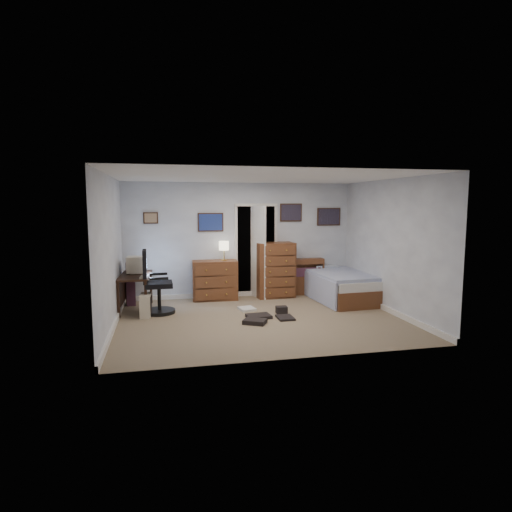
% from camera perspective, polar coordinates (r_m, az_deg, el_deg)
% --- Properties ---
extents(floor, '(5.00, 4.00, 0.02)m').
position_cam_1_polar(floor, '(7.69, 0.60, -8.50)').
color(floor, gray).
rests_on(floor, ground).
extents(computer_desk, '(0.62, 1.23, 0.69)m').
position_cam_1_polar(computer_desk, '(8.56, -16.33, -3.47)').
color(computer_desk, black).
rests_on(computer_desk, floor).
extents(crt_monitor, '(0.38, 0.35, 0.33)m').
position_cam_1_polar(crt_monitor, '(8.65, -15.64, -1.13)').
color(crt_monitor, beige).
rests_on(crt_monitor, computer_desk).
extents(keyboard, '(0.16, 0.38, 0.02)m').
position_cam_1_polar(keyboard, '(8.17, -14.70, -2.69)').
color(keyboard, beige).
rests_on(keyboard, computer_desk).
extents(pc_tower, '(0.21, 0.40, 0.42)m').
position_cam_1_polar(pc_tower, '(8.07, -14.49, -6.39)').
color(pc_tower, beige).
rests_on(pc_tower, floor).
extents(office_chair, '(0.59, 0.60, 1.20)m').
position_cam_1_polar(office_chair, '(8.20, -13.29, -4.31)').
color(office_chair, black).
rests_on(office_chair, floor).
extents(media_stack, '(0.18, 0.18, 0.87)m').
position_cam_1_polar(media_stack, '(8.98, -16.37, -3.61)').
color(media_stack, maroon).
rests_on(media_stack, floor).
extents(low_dresser, '(0.97, 0.52, 0.84)m').
position_cam_1_polar(low_dresser, '(9.20, -5.49, -3.21)').
color(low_dresser, brown).
rests_on(low_dresser, floor).
extents(table_lamp, '(0.22, 0.22, 0.41)m').
position_cam_1_polar(table_lamp, '(9.13, -4.30, 1.29)').
color(table_lamp, gold).
rests_on(table_lamp, low_dresser).
extents(doorway, '(0.96, 1.12, 2.05)m').
position_cam_1_polar(doorway, '(9.76, -0.38, 0.85)').
color(doorway, black).
rests_on(doorway, floor).
extents(tall_dresser, '(0.84, 0.53, 1.20)m').
position_cam_1_polar(tall_dresser, '(9.39, 2.55, -1.86)').
color(tall_dresser, brown).
rests_on(tall_dresser, floor).
extents(headboard_bookcase, '(0.91, 0.25, 0.82)m').
position_cam_1_polar(headboard_bookcase, '(9.73, 6.39, -2.60)').
color(headboard_bookcase, brown).
rests_on(headboard_bookcase, floor).
extents(bed, '(1.19, 2.06, 0.65)m').
position_cam_1_polar(bed, '(9.34, 10.91, -3.85)').
color(bed, brown).
rests_on(bed, floor).
extents(wall_posters, '(4.38, 0.04, 0.60)m').
position_cam_1_polar(wall_posters, '(9.47, 1.30, 5.18)').
color(wall_posters, '#331E11').
rests_on(wall_posters, floor).
extents(floor_clutter, '(0.98, 1.36, 0.13)m').
position_cam_1_polar(floor_clutter, '(7.80, 0.97, -7.94)').
color(floor_clutter, silver).
rests_on(floor_clutter, floor).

